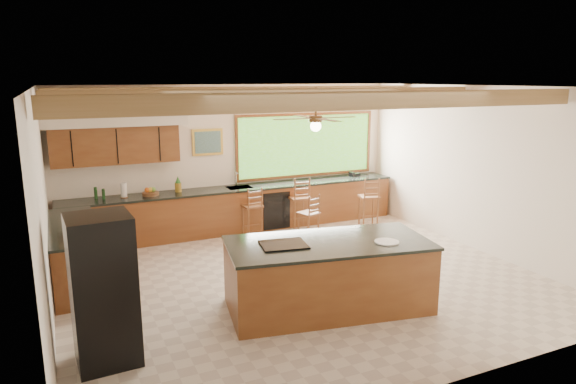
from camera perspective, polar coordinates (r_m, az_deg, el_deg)
name	(u,v)px	position (r m, az deg, el deg)	size (l,w,h in m)	color
ground	(301,278)	(8.32, 1.43, -9.52)	(7.20, 7.20, 0.00)	beige
room_shell	(274,136)	(8.28, -1.54, 6.23)	(7.27, 6.54, 3.02)	#F1E3D0
counter_run	(207,217)	(10.14, -9.03, -2.82)	(7.12, 3.10, 1.23)	brown
island	(328,275)	(7.17, 4.45, -9.13)	(2.93, 1.75, 0.98)	brown
refrigerator	(103,290)	(6.07, -19.83, -10.23)	(0.70, 0.68, 1.70)	black
bar_stool_a	(253,207)	(10.26, -3.93, -1.68)	(0.39, 0.39, 1.02)	brown
bar_stool_b	(310,214)	(9.85, 2.43, -2.50)	(0.44, 0.44, 0.96)	brown
bar_stool_c	(300,199)	(10.65, 1.36, -0.78)	(0.43, 0.43, 1.13)	brown
bar_stool_d	(370,198)	(11.03, 9.14, -0.64)	(0.47, 0.47, 1.08)	brown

